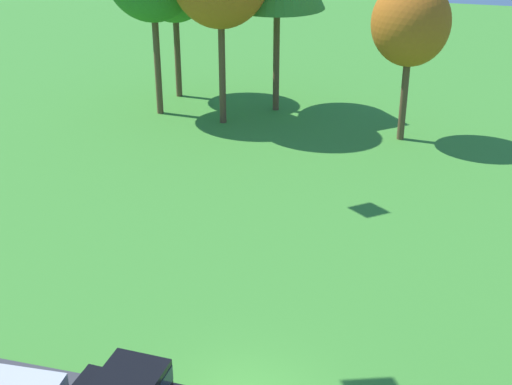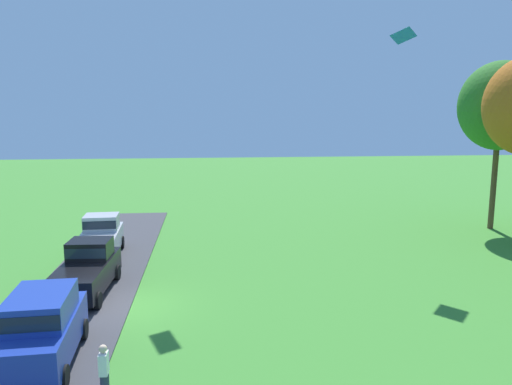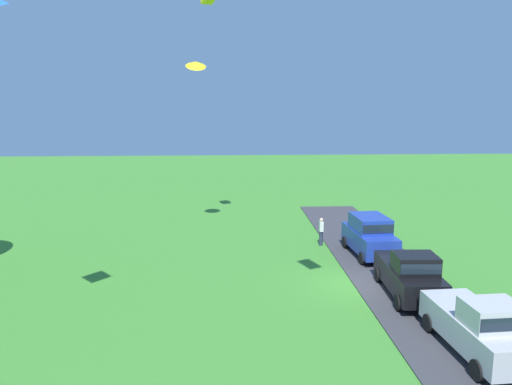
# 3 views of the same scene
# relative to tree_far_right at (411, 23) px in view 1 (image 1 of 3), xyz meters

# --- Properties ---
(tree_far_right) EXTENTS (3.86, 3.86, 8.16)m
(tree_far_right) POSITION_rel_tree_far_right_xyz_m (0.00, 0.00, 0.00)
(tree_far_right) COLOR brown
(tree_far_right) RESTS_ON ground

